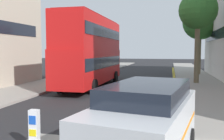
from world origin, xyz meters
name	(u,v)px	position (x,y,z in m)	size (l,w,h in m)	color
sidewalk_right	(206,90)	(6.50, 16.00, 0.07)	(4.00, 80.00, 0.14)	gray
sidewalk_left	(46,84)	(-6.50, 16.00, 0.07)	(4.00, 80.00, 0.14)	gray
kerb_line_outer	(177,94)	(4.40, 14.00, 0.00)	(0.10, 56.00, 0.01)	yellow
kerb_line_inner	(175,94)	(4.24, 14.00, 0.00)	(0.10, 56.00, 0.01)	yellow
keep_left_bollard	(34,130)	(0.00, 3.04, 0.61)	(0.36, 0.28, 1.11)	silver
double_decker_bus_away	(91,50)	(-2.38, 15.96, 3.03)	(2.82, 10.82, 5.64)	red
taxi_minivan	(145,126)	(3.31, 2.61, 1.07)	(2.72, 5.07, 2.12)	silver
street_tree_near	(198,11)	(6.14, 19.55, 6.35)	(3.29, 3.29, 7.96)	#6B6047
street_tree_mid	(200,22)	(7.29, 28.19, 6.34)	(4.17, 4.17, 8.31)	#6B6047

